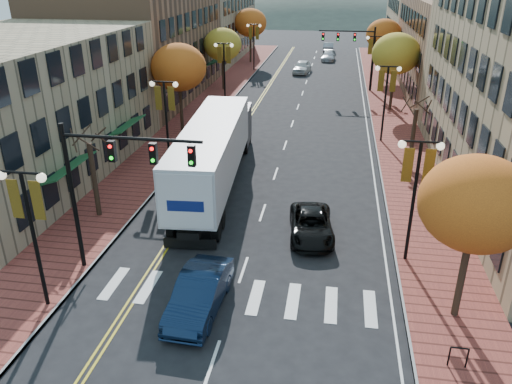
% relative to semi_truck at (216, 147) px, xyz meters
% --- Properties ---
extents(ground, '(200.00, 200.00, 0.00)m').
position_rel_semi_truck_xyz_m(ground, '(3.52, -13.51, -2.57)').
color(ground, black).
rests_on(ground, ground).
extents(sidewalk_left, '(4.00, 85.00, 0.15)m').
position_rel_semi_truck_xyz_m(sidewalk_left, '(-5.48, 18.99, -2.50)').
color(sidewalk_left, brown).
rests_on(sidewalk_left, ground).
extents(sidewalk_right, '(4.00, 85.00, 0.15)m').
position_rel_semi_truck_xyz_m(sidewalk_right, '(12.52, 18.99, -2.50)').
color(sidewalk_right, brown).
rests_on(sidewalk_right, ground).
extents(building_left_near, '(12.00, 22.00, 9.00)m').
position_rel_semi_truck_xyz_m(building_left_near, '(-13.48, -0.51, 1.93)').
color(building_left_near, '#9E8966').
rests_on(building_left_near, ground).
extents(building_left_mid, '(12.00, 24.00, 11.00)m').
position_rel_semi_truck_xyz_m(building_left_mid, '(-13.48, 22.49, 2.93)').
color(building_left_mid, brown).
rests_on(building_left_mid, ground).
extents(building_left_far, '(12.00, 26.00, 9.50)m').
position_rel_semi_truck_xyz_m(building_left_far, '(-13.48, 47.49, 2.18)').
color(building_left_far, '#9E8966').
rests_on(building_left_far, ground).
extents(building_right_mid, '(15.00, 24.00, 10.00)m').
position_rel_semi_truck_xyz_m(building_right_mid, '(22.02, 28.49, 2.43)').
color(building_right_mid, brown).
rests_on(building_right_mid, ground).
extents(building_right_far, '(15.00, 20.00, 11.00)m').
position_rel_semi_truck_xyz_m(building_right_far, '(22.02, 50.49, 2.93)').
color(building_right_far, '#9E8966').
rests_on(building_right_far, ground).
extents(tree_left_a, '(0.28, 0.28, 4.20)m').
position_rel_semi_truck_xyz_m(tree_left_a, '(-5.48, -5.51, -0.32)').
color(tree_left_a, '#382619').
rests_on(tree_left_a, sidewalk_left).
extents(tree_left_b, '(4.48, 4.48, 7.21)m').
position_rel_semi_truck_xyz_m(tree_left_b, '(-5.48, 10.49, 2.87)').
color(tree_left_b, '#382619').
rests_on(tree_left_b, sidewalk_left).
extents(tree_left_c, '(4.16, 4.16, 6.69)m').
position_rel_semi_truck_xyz_m(tree_left_c, '(-5.48, 26.49, 2.48)').
color(tree_left_c, '#382619').
rests_on(tree_left_c, sidewalk_left).
extents(tree_left_d, '(4.61, 4.61, 7.42)m').
position_rel_semi_truck_xyz_m(tree_left_d, '(-5.48, 44.49, 3.03)').
color(tree_left_d, '#382619').
rests_on(tree_left_d, sidewalk_left).
extents(tree_right_a, '(4.16, 4.16, 6.69)m').
position_rel_semi_truck_xyz_m(tree_right_a, '(12.52, -11.51, 2.48)').
color(tree_right_a, '#382619').
rests_on(tree_right_a, sidewalk_right).
extents(tree_right_b, '(0.28, 0.28, 4.20)m').
position_rel_semi_truck_xyz_m(tree_right_b, '(12.52, 4.49, -0.32)').
color(tree_right_b, '#382619').
rests_on(tree_right_b, sidewalk_right).
extents(tree_right_c, '(4.48, 4.48, 7.21)m').
position_rel_semi_truck_xyz_m(tree_right_c, '(12.52, 20.49, 2.87)').
color(tree_right_c, '#382619').
rests_on(tree_right_c, sidewalk_right).
extents(tree_right_d, '(4.35, 4.35, 7.00)m').
position_rel_semi_truck_xyz_m(tree_right_d, '(12.52, 36.49, 2.72)').
color(tree_right_d, '#382619').
rests_on(tree_right_d, sidewalk_right).
extents(lamp_left_a, '(1.96, 0.36, 6.05)m').
position_rel_semi_truck_xyz_m(lamp_left_a, '(-3.98, -13.51, 1.72)').
color(lamp_left_a, black).
rests_on(lamp_left_a, ground).
extents(lamp_left_b, '(1.96, 0.36, 6.05)m').
position_rel_semi_truck_xyz_m(lamp_left_b, '(-3.98, 2.49, 1.72)').
color(lamp_left_b, black).
rests_on(lamp_left_b, ground).
extents(lamp_left_c, '(1.96, 0.36, 6.05)m').
position_rel_semi_truck_xyz_m(lamp_left_c, '(-3.98, 20.49, 1.72)').
color(lamp_left_c, black).
rests_on(lamp_left_c, ground).
extents(lamp_left_d, '(1.96, 0.36, 6.05)m').
position_rel_semi_truck_xyz_m(lamp_left_d, '(-3.98, 38.49, 1.72)').
color(lamp_left_d, black).
rests_on(lamp_left_d, ground).
extents(lamp_right_a, '(1.96, 0.36, 6.05)m').
position_rel_semi_truck_xyz_m(lamp_right_a, '(11.02, -7.51, 1.72)').
color(lamp_right_a, black).
rests_on(lamp_right_a, ground).
extents(lamp_right_b, '(1.96, 0.36, 6.05)m').
position_rel_semi_truck_xyz_m(lamp_right_b, '(11.02, 10.49, 1.72)').
color(lamp_right_b, black).
rests_on(lamp_right_b, ground).
extents(lamp_right_c, '(1.96, 0.36, 6.05)m').
position_rel_semi_truck_xyz_m(lamp_right_c, '(11.02, 28.49, 1.72)').
color(lamp_right_c, black).
rests_on(lamp_right_c, ground).
extents(traffic_mast_near, '(6.10, 0.35, 7.00)m').
position_rel_semi_truck_xyz_m(traffic_mast_near, '(-1.96, -10.51, 2.35)').
color(traffic_mast_near, black).
rests_on(traffic_mast_near, ground).
extents(traffic_mast_far, '(6.10, 0.34, 7.00)m').
position_rel_semi_truck_xyz_m(traffic_mast_far, '(9.00, 28.49, 2.35)').
color(traffic_mast_far, black).
rests_on(traffic_mast_far, ground).
extents(semi_truck, '(4.05, 17.77, 4.40)m').
position_rel_semi_truck_xyz_m(semi_truck, '(0.00, 0.00, 0.00)').
color(semi_truck, black).
rests_on(semi_truck, ground).
extents(navy_sedan, '(1.89, 4.94, 1.61)m').
position_rel_semi_truck_xyz_m(navy_sedan, '(2.31, -12.69, -1.77)').
color(navy_sedan, '#0D1B34').
rests_on(navy_sedan, ground).
extents(black_suv, '(2.68, 4.94, 1.31)m').
position_rel_semi_truck_xyz_m(black_suv, '(6.42, -5.80, -1.92)').
color(black_suv, black).
rests_on(black_suv, ground).
extents(car_far_white, '(2.48, 4.95, 1.62)m').
position_rel_semi_truck_xyz_m(car_far_white, '(2.55, 38.08, -1.76)').
color(car_far_white, silver).
rests_on(car_far_white, ground).
extents(car_far_silver, '(2.04, 4.64, 1.33)m').
position_rel_semi_truck_xyz_m(car_far_silver, '(5.67, 48.38, -1.91)').
color(car_far_silver, '#B2B3BA').
rests_on(car_far_silver, ground).
extents(car_far_oncoming, '(1.77, 4.81, 1.57)m').
position_rel_semi_truck_xyz_m(car_far_oncoming, '(5.42, 56.57, -1.79)').
color(car_far_oncoming, '#95949B').
rests_on(car_far_oncoming, ground).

